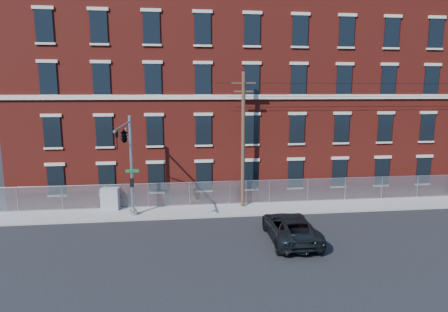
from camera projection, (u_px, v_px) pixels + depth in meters
name	position (u px, v px, depth m)	size (l,w,h in m)	color
ground	(226.00, 236.00, 23.25)	(140.00, 140.00, 0.00)	black
sidewalk	(371.00, 204.00, 29.56)	(65.00, 3.00, 0.12)	gray
mill_building	(330.00, 97.00, 36.92)	(55.30, 14.32, 16.30)	maroon
chain_link_fence	(364.00, 188.00, 30.66)	(59.06, 0.06, 1.85)	#A5A8AD
traffic_signal_mast	(126.00, 146.00, 23.75)	(0.90, 6.75, 7.00)	#9EA0A5
utility_pole_near	(243.00, 138.00, 28.06)	(1.80, 0.28, 10.00)	#4C3326
pickup_truck	(290.00, 227.00, 22.54)	(2.61, 5.67, 1.58)	black
utility_cabinet	(110.00, 199.00, 28.03)	(1.29, 0.65, 1.62)	gray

